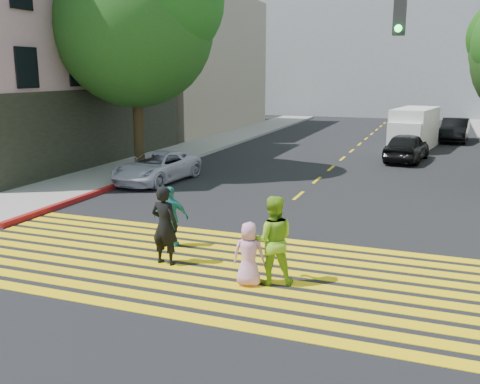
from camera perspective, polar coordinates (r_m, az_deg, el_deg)
The scene contains 18 objects.
ground at distance 11.20m, azimuth -5.48°, elevation -10.19°, with size 120.00×120.00×0.00m, color black.
sidewalk_left at distance 34.15m, azimuth -2.17°, elevation 5.49°, with size 3.00×40.00×0.15m, color gray.
curb_red at distance 19.57m, azimuth -16.04°, elevation -0.41°, with size 0.20×8.00×0.16m, color maroon.
crosswalk at distance 12.28m, azimuth -2.86°, elevation -8.03°, with size 13.40×5.30×0.01m.
lane_line at distance 32.37m, azimuth 12.25°, elevation 4.69°, with size 0.12×34.40×0.01m.
building_left_pink at distance 29.59m, azimuth -24.11°, elevation 12.06°, with size 12.10×14.10×11.00m.
building_left_tan at distance 42.57m, azimuth -8.61°, elevation 13.42°, with size 12.00×16.00×10.00m, color tan.
backdrop_block at distance 57.46m, azimuth 16.45°, elevation 13.83°, with size 30.00×8.00×12.00m, color gray.
tree_left at distance 24.04m, azimuth -11.01°, elevation 17.79°, with size 8.29×7.87×9.76m.
pedestrian_man at distance 12.33m, azimuth -8.03°, elevation -3.56°, with size 0.67×0.44×1.85m, color black.
pedestrian_woman at distance 11.13m, azimuth 3.48°, elevation -5.14°, with size 0.91×0.71×1.88m, color #81BB23.
pedestrian_child at distance 11.08m, azimuth 0.95°, elevation -6.64°, with size 0.66×0.43×1.36m, color #E497C3.
pedestrian_extra at distance 13.58m, azimuth -7.39°, elevation -2.65°, with size 0.91×0.38×1.56m, color teal.
white_sedan at distance 21.79m, azimuth -8.88°, elevation 2.63°, with size 1.99×4.32×1.20m, color silver.
dark_car_near at distance 27.82m, azimuth 17.36°, elevation 4.60°, with size 1.69×4.19×1.43m, color black.
silver_car at distance 38.19m, azimuth 19.18°, elevation 6.41°, with size 1.78×4.38×1.27m, color slate.
dark_car_parked at distance 36.90m, azimuth 21.92°, elevation 6.15°, with size 1.56×4.46×1.47m, color black.
white_van at distance 32.27m, azimuth 18.00°, elevation 6.31°, with size 2.63×5.19×2.34m.
Camera 1 is at (4.59, -9.25, 4.34)m, focal length 40.00 mm.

